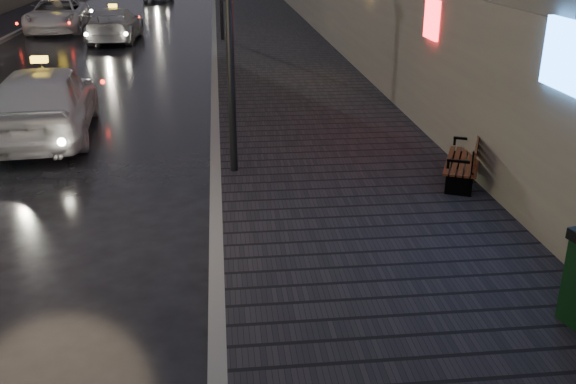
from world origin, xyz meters
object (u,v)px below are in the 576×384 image
Objects in this scene: bench at (466,160)px; taxi_far at (57,15)px; taxi_near at (45,100)px; taxi_mid at (114,24)px.

taxi_far reaches higher than bench.
bench is 0.34× the size of taxi_near.
taxi_near reaches higher than taxi_mid.
taxi_mid is at bearing 139.58° from bench.
taxi_near is 0.92× the size of taxi_far.
bench is at bearing 117.16° from taxi_mid.
taxi_far is at bearing 142.82° from bench.
taxi_near is 14.03m from taxi_mid.
bench is 0.35× the size of taxi_mid.
taxi_near is (-8.12, 4.15, 0.27)m from bench.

